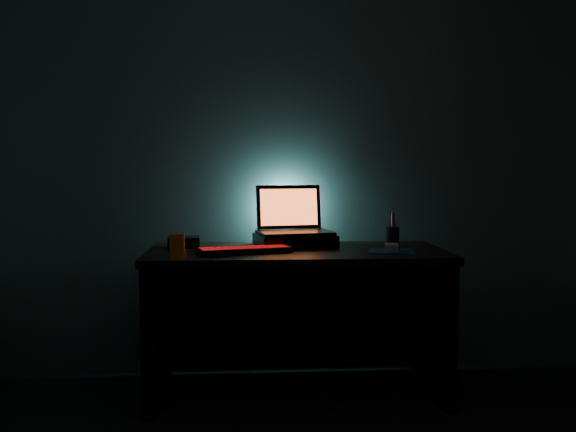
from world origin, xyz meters
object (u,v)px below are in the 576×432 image
at_px(laptop, 292,222).
at_px(mouse, 392,247).
at_px(keyboard, 244,250).
at_px(pen_cup, 392,237).
at_px(router, 184,242).
at_px(juice_glass, 177,246).

relative_size(laptop, mouse, 3.84).
bearing_deg(keyboard, mouse, -14.93).
xyz_separation_m(mouse, pen_cup, (0.05, 0.20, 0.03)).
bearing_deg(laptop, router, 177.38).
bearing_deg(juice_glass, pen_cup, 20.10).
relative_size(juice_glass, router, 0.68).
bearing_deg(juice_glass, keyboard, 33.39).
distance_m(keyboard, pen_cup, 0.81).
bearing_deg(mouse, router, 179.57).
bearing_deg(laptop, juice_glass, -148.44).
relative_size(pen_cup, juice_glass, 0.87).
distance_m(mouse, juice_glass, 1.05).
relative_size(keyboard, pen_cup, 4.63).
distance_m(laptop, router, 0.59).
bearing_deg(laptop, keyboard, -140.47).
xyz_separation_m(juice_glass, router, (-0.01, 0.43, -0.03)).
relative_size(mouse, router, 0.64).
distance_m(laptop, pen_cup, 0.54).
bearing_deg(pen_cup, router, 178.27).
distance_m(pen_cup, juice_glass, 1.15).
distance_m(laptop, mouse, 0.58).
distance_m(mouse, pen_cup, 0.21).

